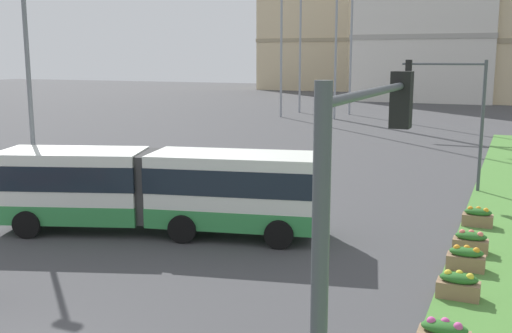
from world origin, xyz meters
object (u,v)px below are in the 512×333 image
(traffic_light_far_right, at_px, (456,102))
(traffic_light_near_right, at_px, (356,253))
(flower_planter_2, at_px, (458,285))
(streetlight_left, at_px, (30,92))
(articulated_bus, at_px, (159,188))
(flower_planter_4, at_px, (471,242))
(flower_planter_5, at_px, (478,217))
(flower_planter_3, at_px, (466,258))

(traffic_light_far_right, relative_size, traffic_light_near_right, 1.01)
(traffic_light_far_right, bearing_deg, traffic_light_near_right, -87.03)
(flower_planter_2, bearing_deg, traffic_light_far_right, 96.64)
(streetlight_left, bearing_deg, traffic_light_far_right, 38.29)
(streetlight_left, bearing_deg, articulated_bus, -0.01)
(traffic_light_far_right, bearing_deg, articulated_bus, -127.60)
(flower_planter_4, xyz_separation_m, traffic_light_near_right, (-0.40, -13.82, 3.82))
(flower_planter_2, xyz_separation_m, traffic_light_near_right, (-0.40, -9.69, 3.82))
(articulated_bus, xyz_separation_m, flower_planter_4, (10.72, 1.93, -1.23))
(articulated_bus, height_order, flower_planter_4, articulated_bus)
(flower_planter_4, bearing_deg, flower_planter_2, -90.00)
(flower_planter_5, bearing_deg, flower_planter_3, -90.00)
(articulated_bus, height_order, traffic_light_near_right, traffic_light_near_right)
(flower_planter_5, relative_size, streetlight_left, 0.12)
(flower_planter_5, distance_m, streetlight_left, 18.01)
(flower_planter_3, xyz_separation_m, traffic_light_near_right, (-0.40, -12.04, 3.82))
(articulated_bus, distance_m, flower_planter_5, 12.03)
(traffic_light_near_right, bearing_deg, articulated_bus, 130.96)
(flower_planter_2, height_order, traffic_light_far_right, traffic_light_far_right)
(flower_planter_4, distance_m, traffic_light_near_right, 14.35)
(flower_planter_5, xyz_separation_m, traffic_light_near_right, (-0.40, -17.21, 3.82))
(flower_planter_5, xyz_separation_m, streetlight_left, (-16.59, -5.32, 4.59))
(flower_planter_3, bearing_deg, flower_planter_2, -90.00)
(streetlight_left, bearing_deg, flower_planter_4, 6.63)
(traffic_light_far_right, relative_size, streetlight_left, 0.69)
(flower_planter_2, relative_size, streetlight_left, 0.12)
(flower_planter_3, distance_m, flower_planter_4, 1.78)
(flower_planter_2, relative_size, flower_planter_5, 1.00)
(articulated_bus, bearing_deg, traffic_light_near_right, -49.04)
(articulated_bus, bearing_deg, flower_planter_3, 0.80)
(flower_planter_3, xyz_separation_m, flower_planter_5, (0.00, 5.17, 0.00))
(articulated_bus, xyz_separation_m, streetlight_left, (-5.87, 0.00, 3.36))
(traffic_light_far_right, distance_m, streetlight_left, 19.07)
(traffic_light_near_right, height_order, streetlight_left, streetlight_left)
(flower_planter_4, distance_m, streetlight_left, 17.32)
(flower_planter_4, distance_m, flower_planter_5, 3.39)
(flower_planter_3, xyz_separation_m, streetlight_left, (-16.59, -0.15, 4.59))
(flower_planter_4, xyz_separation_m, streetlight_left, (-16.59, -1.93, 4.59))
(articulated_bus, bearing_deg, traffic_light_far_right, 52.40)
(articulated_bus, xyz_separation_m, flower_planter_5, (10.72, 5.32, -1.23))
(flower_planter_5, bearing_deg, articulated_bus, -153.62)
(flower_planter_4, distance_m, traffic_light_far_right, 10.73)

